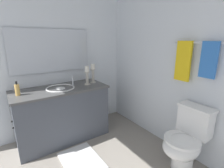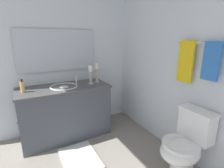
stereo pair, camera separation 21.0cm
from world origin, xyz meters
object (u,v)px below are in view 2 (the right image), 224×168
soap_bottle (22,87)px  toilet (185,145)px  candle_holder_short (91,74)px  towel_bar (201,43)px  sink_basin (64,89)px  bath_mat (80,158)px  vanity_cabinet (66,112)px  candle_holder_tall (97,73)px  towel_near_vanity (186,62)px  mirror (57,50)px  towel_center (211,61)px

soap_bottle → toilet: soap_bottle is taller
candle_holder_short → towel_bar: towel_bar is taller
sink_basin → soap_bottle: size_ratio=2.23×
sink_basin → bath_mat: size_ratio=0.67×
vanity_cabinet → candle_holder_tall: 0.78m
sink_basin → towel_near_vanity: 1.68m
candle_holder_short → towel_bar: (1.24, 0.76, 0.49)m
vanity_cabinet → toilet: size_ratio=1.75×
vanity_cabinet → candle_holder_tall: bearing=91.2°
sink_basin → mirror: 0.62m
toilet → candle_holder_tall: bearing=-163.7°
sink_basin → towel_bar: (1.28, 1.17, 0.68)m
vanity_cabinet → bath_mat: bearing=0.0°
vanity_cabinet → candle_holder_tall: size_ratio=4.34×
sink_basin → candle_holder_tall: 0.57m
towel_center → candle_holder_tall: bearing=-156.8°
mirror → towel_center: mirror is taller
mirror → soap_bottle: (0.29, -0.53, -0.44)m
soap_bottle → bath_mat: 1.19m
candle_holder_short → towel_bar: 1.54m
vanity_cabinet → towel_center: towel_center is taller
vanity_cabinet → towel_near_vanity: bearing=45.5°
toilet → towel_center: bearing=83.3°
sink_basin → toilet: sink_basin is taller
soap_bottle → sink_basin: bearing=90.6°
soap_bottle → vanity_cabinet: bearing=90.6°
bath_mat → sink_basin: bearing=179.9°
mirror → bath_mat: bearing=-0.0°
candle_holder_short → sink_basin: bearing=-95.0°
candle_holder_tall → candle_holder_short: (0.05, -0.13, -0.01)m
sink_basin → candle_holder_tall: bearing=91.2°
candle_holder_short → towel_center: size_ratio=0.75×
towel_center → bath_mat: size_ratio=0.64×
towel_center → bath_mat: bearing=-124.8°
toilet → bath_mat: bearing=-129.3°
vanity_cabinet → bath_mat: (0.62, 0.00, -0.39)m
towel_near_vanity → towel_center: bearing=0.0°
candle_holder_tall → towel_near_vanity: 1.33m
vanity_cabinet → candle_holder_short: candle_holder_short is taller
mirror → towel_center: 2.06m
towel_center → towel_bar: bearing=173.0°
vanity_cabinet → towel_center: size_ratio=3.40×
candle_holder_tall → toilet: candle_holder_tall is taller
towel_near_vanity → towel_center: 0.29m
vanity_cabinet → sink_basin: sink_basin is taller
candle_holder_short → soap_bottle: candle_holder_short is taller
candle_holder_tall → towel_bar: towel_bar is taller
towel_center → toilet: bearing=-96.7°
mirror → toilet: mirror is taller
towel_center → sink_basin: bearing=-141.1°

